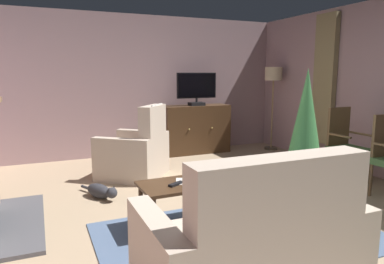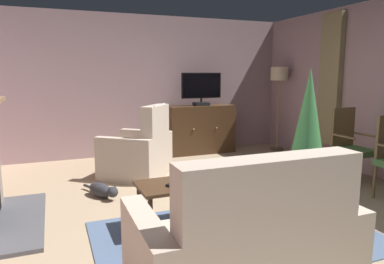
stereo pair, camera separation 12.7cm
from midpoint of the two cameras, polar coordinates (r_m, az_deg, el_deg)
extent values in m
cube|color=tan|center=(4.02, 5.62, -13.01)|extent=(6.05, 6.95, 0.04)
cube|color=gray|center=(6.75, -6.86, 7.33)|extent=(6.05, 0.10, 2.55)
cube|color=#8E7F56|center=(6.41, 21.74, 7.77)|extent=(0.10, 0.44, 2.14)
cube|color=slate|center=(3.51, 8.23, -16.07)|extent=(2.58, 1.63, 0.01)
cube|color=#4C4C51|center=(4.13, -25.16, -12.69)|extent=(0.50, 1.53, 0.04)
cube|color=black|center=(6.89, 1.82, -3.03)|extent=(1.22, 0.40, 0.06)
cube|color=#422B19|center=(6.81, 1.84, 0.46)|extent=(1.28, 0.46, 0.91)
sphere|color=tan|center=(6.49, 0.83, 0.43)|extent=(0.03, 0.03, 0.03)
sphere|color=tan|center=(6.68, 4.50, 0.66)|extent=(0.03, 0.03, 0.03)
cube|color=black|center=(6.71, 2.03, 4.49)|extent=(0.28, 0.20, 0.06)
cylinder|color=black|center=(6.70, 2.04, 5.09)|extent=(0.04, 0.04, 0.08)
cube|color=black|center=(6.69, 2.05, 7.43)|extent=(0.78, 0.05, 0.47)
cube|color=black|center=(6.66, 2.15, 7.42)|extent=(0.74, 0.01, 0.43)
cube|color=#422B19|center=(3.49, -0.53, -8.30)|extent=(0.87, 0.52, 0.03)
cylinder|color=#422B19|center=(3.89, 3.60, -10.04)|extent=(0.04, 0.04, 0.43)
cylinder|color=#422B19|center=(3.64, -7.41, -11.51)|extent=(0.04, 0.04, 0.43)
cylinder|color=#422B19|center=(3.56, 6.53, -11.99)|extent=(0.04, 0.04, 0.43)
cylinder|color=#422B19|center=(3.28, -5.49, -13.88)|extent=(0.04, 0.04, 0.43)
cube|color=black|center=(3.42, -1.85, -8.27)|extent=(0.17, 0.12, 0.02)
cube|color=silver|center=(3.52, 0.66, -7.86)|extent=(0.36, 0.31, 0.01)
cube|color=#C6B29E|center=(2.15, 14.01, -11.91)|extent=(1.14, 0.20, 0.61)
cube|color=#C6B29E|center=(2.92, 20.40, -15.08)|extent=(0.15, 0.87, 0.65)
cube|color=#B2A899|center=(2.25, 4.90, -15.77)|extent=(0.37, 0.17, 0.36)
cube|color=#C6B29E|center=(5.37, -8.30, -4.67)|extent=(1.03, 1.00, 0.43)
cube|color=#C6B29E|center=(5.13, -5.16, 0.77)|extent=(0.53, 0.59, 0.63)
cube|color=#C6B29E|center=(5.02, -10.18, -4.51)|extent=(0.73, 0.63, 0.63)
cube|color=#C6B29E|center=(5.67, -6.68, -2.84)|extent=(0.73, 0.63, 0.63)
cube|color=white|center=(5.07, -4.46, 3.11)|extent=(0.26, 0.31, 0.24)
cylinder|color=brown|center=(4.94, 27.76, -7.03)|extent=(0.04, 0.04, 0.41)
cube|color=#4C703D|center=(5.39, 24.97, -2.83)|extent=(0.43, 0.47, 0.08)
cube|color=brown|center=(5.49, 23.56, 0.55)|extent=(0.39, 0.05, 0.58)
cylinder|color=brown|center=(5.18, 25.04, -6.09)|extent=(0.04, 0.04, 0.41)
cylinder|color=brown|center=(5.45, 27.67, -5.55)|extent=(0.04, 0.04, 0.41)
cylinder|color=brown|center=(5.45, 21.92, -5.14)|extent=(0.04, 0.04, 0.41)
cylinder|color=brown|center=(5.71, 24.56, -4.68)|extent=(0.04, 0.04, 0.41)
cylinder|color=brown|center=(5.50, 26.49, -0.39)|extent=(0.04, 0.37, 0.03)
cylinder|color=brown|center=(5.21, 23.69, -0.67)|extent=(0.04, 0.37, 0.03)
cylinder|color=#99664C|center=(4.90, 18.30, -7.72)|extent=(0.36, 0.36, 0.21)
cone|color=#3D7F42|center=(4.74, 18.78, 1.41)|extent=(0.50, 0.50, 1.36)
ellipsoid|color=#2D2D33|center=(4.58, -13.62, -8.97)|extent=(0.34, 0.44, 0.17)
sphere|color=#2D2D33|center=(4.39, -11.71, -9.37)|extent=(0.13, 0.13, 0.13)
cone|color=#2D2D33|center=(4.39, -11.38, -8.53)|extent=(0.04, 0.04, 0.04)
cone|color=#2D2D33|center=(4.35, -12.10, -8.72)|extent=(0.04, 0.04, 0.04)
cylinder|color=#2D2D33|center=(4.85, -15.36, -8.44)|extent=(0.14, 0.21, 0.04)
cylinder|color=#4C4233|center=(7.33, 13.80, -2.62)|extent=(0.26, 0.26, 0.04)
cylinder|color=olive|center=(7.22, 14.01, 2.55)|extent=(0.03, 0.03, 1.37)
cylinder|color=beige|center=(7.18, 14.26, 9.00)|extent=(0.33, 0.33, 0.25)
camera|label=1|loc=(0.06, -89.09, 0.15)|focal=33.42mm
camera|label=2|loc=(0.06, 90.91, -0.15)|focal=33.42mm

